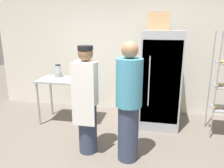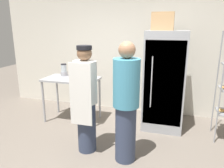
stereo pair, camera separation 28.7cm
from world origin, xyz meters
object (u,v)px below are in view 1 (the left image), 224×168
object	(u,v)px
person_customer	(129,103)
cardboard_storage_box	(158,22)
refrigerator	(160,80)
donut_box	(77,77)
person_baker	(87,99)
blender_pitcher	(58,71)

from	to	relation	value
person_customer	cardboard_storage_box	bearing A→B (deg)	74.86
refrigerator	cardboard_storage_box	world-z (taller)	cardboard_storage_box
refrigerator	donut_box	world-z (taller)	refrigerator
person_baker	person_customer	xyz separation A→B (m)	(0.64, -0.07, 0.02)
donut_box	person_baker	world-z (taller)	person_baker
refrigerator	person_customer	bearing A→B (deg)	-108.70
refrigerator	blender_pitcher	size ratio (longest dim) A/B	7.22
person_baker	cardboard_storage_box	bearing A→B (deg)	50.89
person_customer	blender_pitcher	bearing A→B (deg)	142.78
blender_pitcher	person_baker	bearing A→B (deg)	-49.62
person_baker	person_customer	bearing A→B (deg)	-6.66
refrigerator	person_customer	size ratio (longest dim) A/B	1.06
refrigerator	cardboard_storage_box	xyz separation A→B (m)	(-0.09, -0.02, 1.07)
blender_pitcher	person_customer	bearing A→B (deg)	-37.22
cardboard_storage_box	person_baker	bearing A→B (deg)	-129.11
donut_box	person_baker	xyz separation A→B (m)	(0.52, -0.98, -0.08)
donut_box	blender_pitcher	size ratio (longest dim) A/B	1.09
person_baker	person_customer	distance (m)	0.64
blender_pitcher	person_baker	xyz separation A→B (m)	(0.99, -1.16, -0.15)
donut_box	cardboard_storage_box	world-z (taller)	cardboard_storage_box
blender_pitcher	cardboard_storage_box	distance (m)	2.20
blender_pitcher	person_customer	distance (m)	2.04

